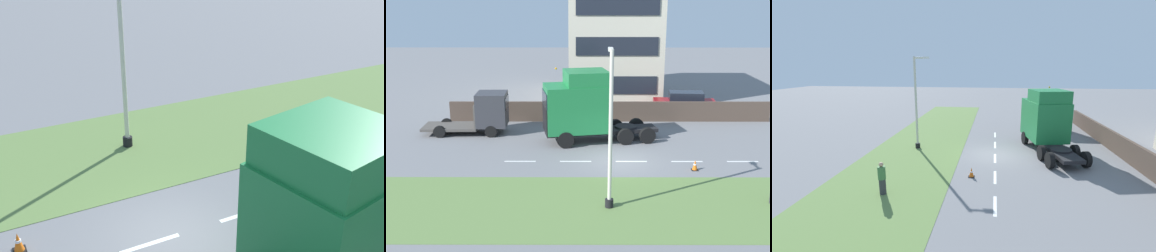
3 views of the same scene
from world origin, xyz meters
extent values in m
plane|color=slate|center=(0.00, 0.00, 0.00)|extent=(120.00, 120.00, 0.00)
cube|color=#607F42|center=(-6.00, 0.00, 0.01)|extent=(7.00, 44.00, 0.01)
cube|color=white|center=(0.00, -7.10, 0.00)|extent=(0.16, 1.80, 0.00)
cube|color=white|center=(0.00, -3.90, 0.00)|extent=(0.16, 1.80, 0.00)
cube|color=white|center=(0.00, -0.70, 0.00)|extent=(0.16, 1.80, 0.00)
cube|color=white|center=(0.00, 2.50, 0.00)|extent=(0.16, 1.80, 0.00)
cube|color=white|center=(0.00, 5.70, 0.00)|extent=(0.16, 1.80, 0.00)
cube|color=#4C3D33|center=(9.00, 0.00, 0.75)|extent=(0.25, 24.00, 1.50)
cube|color=beige|center=(18.38, -0.71, 5.24)|extent=(11.65, 7.75, 10.48)
cube|color=#1E232D|center=(12.51, -0.71, 2.10)|extent=(0.08, 6.59, 1.47)
cube|color=#1E232D|center=(12.51, -0.71, 5.24)|extent=(0.08, 6.59, 1.47)
cube|color=#1E232D|center=(12.51, -0.71, 8.39)|extent=(0.08, 6.59, 1.47)
cube|color=black|center=(4.13, 0.84, 0.67)|extent=(2.77, 7.46, 0.24)
cube|color=#1E7A3D|center=(3.82, 2.46, 2.26)|extent=(3.30, 4.44, 2.95)
cube|color=black|center=(3.44, 4.47, 1.61)|extent=(2.18, 0.47, 1.65)
cube|color=black|center=(3.44, 4.47, 2.91)|extent=(2.30, 0.49, 0.95)
cube|color=#1E7A3D|center=(3.94, 1.87, 4.19)|extent=(2.91, 3.03, 0.90)
sphere|color=orange|center=(4.30, 3.78, 4.71)|extent=(0.14, 0.14, 0.14)
cylinder|color=black|center=(4.44, -0.78, 0.85)|extent=(1.67, 1.67, 0.12)
cylinder|color=black|center=(2.48, 3.14, 0.52)|extent=(0.51, 1.08, 1.04)
cylinder|color=black|center=(4.83, 3.58, 0.52)|extent=(0.51, 1.08, 1.04)
cylinder|color=black|center=(3.19, -0.64, 0.52)|extent=(0.51, 1.08, 1.04)
cylinder|color=black|center=(5.54, -0.19, 0.52)|extent=(0.51, 1.08, 1.04)
cylinder|color=black|center=(3.47, -2.08, 0.52)|extent=(0.51, 1.08, 1.04)
cylinder|color=black|center=(5.82, -1.63, 0.52)|extent=(0.51, 1.08, 1.04)
cube|color=#333338|center=(5.79, 8.24, 1.71)|extent=(2.19, 2.05, 2.26)
cube|color=black|center=(5.82, 7.22, 2.16)|extent=(1.88, 0.09, 0.81)
cube|color=#4C4742|center=(5.71, 11.09, 0.49)|extent=(2.24, 3.76, 0.18)
cube|color=#4C4742|center=(5.76, 9.29, 1.37)|extent=(2.14, 0.16, 1.58)
cylinder|color=black|center=(6.78, 8.27, 0.40)|extent=(0.26, 0.81, 0.80)
cylinder|color=black|center=(4.80, 8.21, 0.40)|extent=(0.26, 0.81, 0.80)
cylinder|color=black|center=(6.68, 11.69, 0.40)|extent=(0.26, 0.81, 0.80)
cylinder|color=black|center=(4.71, 11.63, 0.40)|extent=(0.26, 0.81, 0.80)
cube|color=maroon|center=(10.76, -5.94, 0.76)|extent=(2.22, 4.89, 0.98)
cube|color=black|center=(10.75, -6.05, 1.58)|extent=(1.75, 2.74, 0.65)
cylinder|color=black|center=(10.07, -4.32, 0.32)|extent=(0.26, 0.66, 0.64)
cylinder|color=black|center=(11.75, -4.48, 0.32)|extent=(0.26, 0.66, 0.64)
cylinder|color=black|center=(9.78, -7.39, 0.32)|extent=(0.26, 0.66, 0.64)
cylinder|color=black|center=(11.46, -7.55, 0.32)|extent=(0.26, 0.66, 0.64)
cylinder|color=black|center=(-6.13, 0.94, 0.20)|extent=(0.38, 0.38, 0.40)
cylinder|color=beige|center=(-6.13, 0.94, 3.55)|extent=(0.17, 0.17, 7.09)
cylinder|color=beige|center=(-5.68, 0.94, 6.99)|extent=(0.90, 0.12, 0.12)
cube|color=silver|center=(-5.23, 0.94, 6.99)|extent=(0.44, 0.20, 0.16)
cube|color=black|center=(-1.39, -4.02, 0.01)|extent=(0.36, 0.36, 0.03)
cone|color=orange|center=(-1.39, -4.02, 0.31)|extent=(0.28, 0.28, 0.55)
cylinder|color=white|center=(-1.39, -4.02, 0.33)|extent=(0.17, 0.17, 0.07)
camera|label=1|loc=(10.32, -4.75, 8.57)|focal=45.00mm
camera|label=2|loc=(-26.07, 2.29, 9.33)|focal=45.00mm
camera|label=3|loc=(-0.17, -18.06, 6.41)|focal=24.00mm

